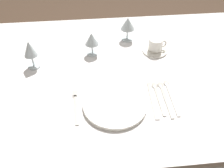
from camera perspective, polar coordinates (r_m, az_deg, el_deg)
ground_plane at (r=1.83m, az=0.27°, el=-15.14°), size 6.00×6.00×0.00m
dining_table at (r=1.32m, az=0.36°, el=0.37°), size 1.80×1.11×0.74m
dinner_plate at (r=1.09m, az=0.65°, el=-4.67°), size 0.28×0.28×0.02m
fork_outer at (r=1.10m, az=-8.21°, el=-4.74°), size 0.03×0.20×0.00m
dinner_knife at (r=1.12m, az=9.23°, el=-3.78°), size 0.03×0.23×0.00m
spoon_soup at (r=1.16m, az=10.24°, el=-2.29°), size 0.03×0.21×0.01m
spoon_dessert at (r=1.16m, az=11.71°, el=-2.38°), size 0.03×0.23×0.01m
spoon_tea at (r=1.18m, az=13.03°, el=-2.01°), size 0.03×0.23×0.01m
saucer_left at (r=1.42m, az=9.65°, el=7.46°), size 0.14×0.14×0.01m
coffee_cup_left at (r=1.40m, az=9.90°, el=8.76°), size 0.10×0.08×0.07m
wine_glass_centre at (r=1.30m, az=-18.09°, el=7.38°), size 0.07×0.07×0.15m
wine_glass_left at (r=1.34m, az=-4.62°, el=9.96°), size 0.07×0.07×0.13m
wine_glass_right at (r=1.46m, az=3.58°, el=13.29°), size 0.08×0.08×0.14m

